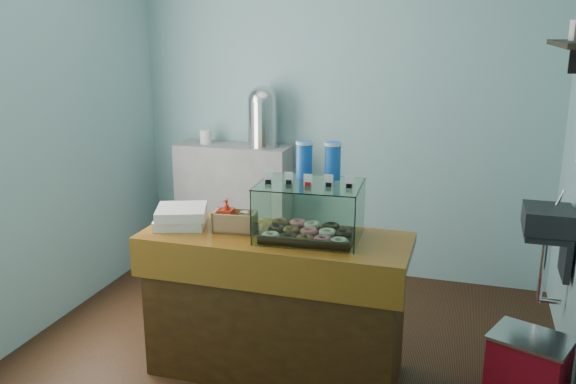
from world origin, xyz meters
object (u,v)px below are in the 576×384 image
(display_case, at_px, (311,207))
(red_cooler, at_px, (528,366))
(counter, at_px, (275,304))
(coffee_urn, at_px, (263,115))

(display_case, xyz_separation_m, red_cooler, (1.28, 0.12, -0.88))
(display_case, bearing_deg, red_cooler, 2.22)
(counter, bearing_deg, display_case, 15.98)
(counter, relative_size, display_case, 2.59)
(counter, distance_m, coffee_urn, 1.94)
(display_case, relative_size, coffee_urn, 1.20)
(counter, xyz_separation_m, display_case, (0.20, 0.06, 0.62))
(display_case, relative_size, red_cooler, 1.18)
(counter, bearing_deg, coffee_urn, 111.50)
(counter, distance_m, display_case, 0.65)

